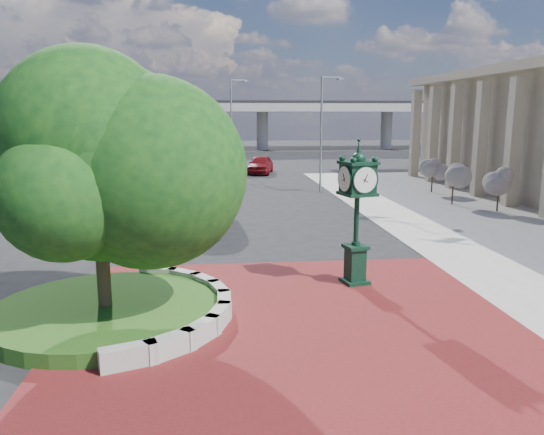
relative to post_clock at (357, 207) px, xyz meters
The scene contains 14 objects.
ground 4.24m from the post_clock, 137.49° to the right, with size 200.00×200.00×0.00m, color black.
plaza 4.84m from the post_clock, 127.18° to the right, with size 12.00×12.00×0.04m, color maroon.
planter_wall 6.12m from the post_clock, 156.30° to the right, with size 2.96×6.77×0.54m.
grass_bed 8.18m from the post_clock, 163.06° to the right, with size 6.10×6.10×0.40m, color #1E4012.
overpass 67.89m from the post_clock, 92.29° to the left, with size 90.00×12.00×7.50m.
tree_planter 7.91m from the post_clock, 163.06° to the right, with size 5.20×5.20×6.33m.
tree_street 17.02m from the post_clock, 112.43° to the left, with size 4.40×4.40×5.45m.
post_clock is the anchor object (origin of this frame).
parked_car 33.35m from the post_clock, 90.82° to the left, with size 2.03×5.05×1.72m, color maroon.
street_lamp_near 21.28m from the post_clock, 81.81° to the left, with size 1.73×0.81×8.07m.
street_lamp_far 37.63m from the post_clock, 94.39° to the left, with size 1.87×0.99×8.89m.
shrub_near 16.65m from the post_clock, 46.62° to the left, with size 1.20×1.20×2.20m.
shrub_mid 17.67m from the post_clock, 55.95° to the left, with size 1.20×1.20×2.20m.
shrub_far 22.44m from the post_clock, 61.64° to the left, with size 1.20×1.20×2.20m.
Camera 1 is at (-1.86, -14.00, 5.46)m, focal length 35.00 mm.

